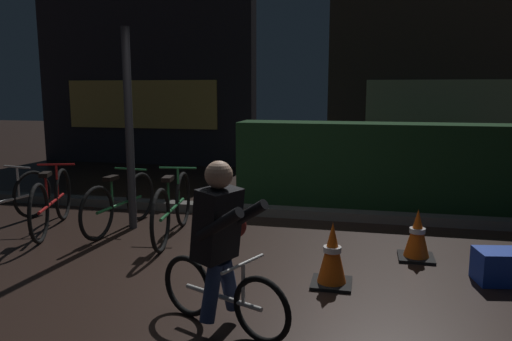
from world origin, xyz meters
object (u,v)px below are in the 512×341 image
Objects in this scene: parked_bike_center_left at (120,203)px; cyclist at (221,245)px; parked_bike_center_right at (173,208)px; traffic_cone_far at (417,235)px; parked_bike_left_mid at (52,202)px; blue_crate at (501,266)px; street_post at (129,130)px; traffic_cone_near at (332,255)px; parked_bike_leftmost at (2,201)px.

parked_bike_center_left is 1.29× the size of cyclist.
parked_bike_center_right reaches higher than traffic_cone_far.
parked_bike_left_mid is at bearing 178.67° from traffic_cone_far.
traffic_cone_far reaches higher than blue_crate.
street_post is 3.06m from traffic_cone_near.
traffic_cone_far is at bearing 47.79° from traffic_cone_near.
blue_crate is 2.66m from cyclist.
blue_crate is at bearing -95.88° from parked_bike_center_left.
street_post reaches higher than parked_bike_leftmost.
parked_bike_left_mid is 5.06m from blue_crate.
traffic_cone_near is at bearing -26.61° from street_post.
parked_bike_center_left is 2.97m from traffic_cone_near.
parked_bike_left_mid is 1.32× the size of cyclist.
parked_bike_center_right is 2.20m from traffic_cone_near.
parked_bike_leftmost is 2.76× the size of traffic_cone_near.
street_post is at bearing 173.12° from traffic_cone_far.
blue_crate is at bearing 55.09° from cyclist.
cyclist is (-0.74, -0.96, 0.35)m from traffic_cone_near.
parked_bike_left_mid is 3.12× the size of traffic_cone_far.
parked_bike_leftmost is 3.65× the size of blue_crate.
traffic_cone_far is (5.05, -0.10, -0.09)m from parked_bike_leftmost.
traffic_cone_far is (4.33, -0.10, -0.11)m from parked_bike_left_mid.
parked_bike_center_left is at bearing 68.95° from parked_bike_center_right.
street_post is 2.99m from cyclist.
parked_bike_center_right is 3.95× the size of blue_crate.
parked_bike_leftmost reaches higher than traffic_cone_near.
parked_bike_leftmost is 3.04× the size of traffic_cone_far.
parked_bike_center_right is 1.39× the size of cyclist.
parked_bike_leftmost is 4.36m from traffic_cone_near.
parked_bike_center_right is 3.50m from blue_crate.
blue_crate is (1.49, 0.40, -0.13)m from traffic_cone_near.
parked_bike_center_left is 2.76× the size of traffic_cone_near.
parked_bike_center_left is (1.53, 0.22, -0.00)m from parked_bike_leftmost.
traffic_cone_far is at bearing -111.19° from parked_bike_left_mid.
cyclist reaches higher than parked_bike_center_left.
parked_bike_left_mid is 3.42m from cyclist.
parked_bike_center_right is at bearing 144.71° from cyclist.
parked_bike_left_mid is at bearing -80.92° from parked_bike_leftmost.
street_post is 4.70× the size of traffic_cone_far.
parked_bike_center_right is at bearing 151.99° from traffic_cone_near.
cyclist is at bearing -156.96° from parked_bike_center_right.
street_post is at bearing -91.39° from parked_bike_left_mid.
cyclist reaches higher than blue_crate.
traffic_cone_near is at bearing -109.02° from parked_bike_center_left.
cyclist is at bearing -144.89° from parked_bike_left_mid.
parked_bike_leftmost is (-1.65, -0.31, -0.90)m from street_post.
parked_bike_leftmost reaches higher than blue_crate.
cyclist is (3.51, -1.96, 0.29)m from parked_bike_leftmost.
parked_bike_leftmost is at bearing 69.97° from parked_bike_left_mid.
parked_bike_center_left is (0.81, 0.22, -0.02)m from parked_bike_left_mid.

